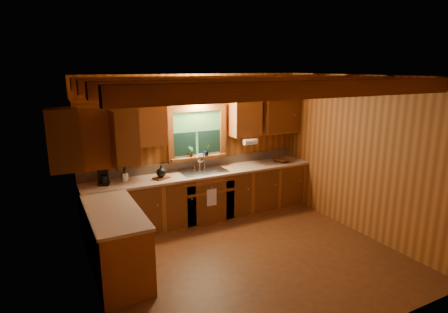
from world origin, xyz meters
TOP-DOWN VIEW (x-y plane):
  - room at (0.00, 0.00)m, footprint 4.20×4.20m
  - ceiling_beams at (0.00, 0.00)m, footprint 4.20×2.54m
  - base_cabinets at (-0.49, 1.28)m, footprint 4.20×2.22m
  - countertop at (-0.48, 1.29)m, footprint 4.20×2.24m
  - backsplash at (0.00, 1.89)m, footprint 4.20×0.02m
  - dishwasher_panel at (-1.47, 0.68)m, footprint 0.02×0.60m
  - upper_cabinets at (-0.56, 1.42)m, footprint 4.19×1.77m
  - window at (0.00, 1.87)m, footprint 1.12×0.08m
  - window_sill at (0.00, 1.82)m, footprint 1.06×0.14m
  - wall_sconce at (0.00, 1.75)m, footprint 0.45×0.21m
  - paper_towel_roll at (0.92, 1.53)m, footprint 0.27×0.11m
  - dish_towel at (0.00, 1.26)m, footprint 0.18×0.01m
  - sink at (0.00, 1.60)m, footprint 0.82×0.48m
  - coffee_maker at (-1.71, 1.67)m, footprint 0.16×0.21m
  - utensil_crock at (-1.38, 1.65)m, footprint 0.12×0.12m
  - cutting_board at (-0.80, 1.54)m, footprint 0.30×0.26m
  - teakettle at (-0.80, 1.54)m, footprint 0.16×0.16m
  - wicker_basket at (1.64, 1.51)m, footprint 0.43×0.43m
  - potted_plant_left at (-0.15, 1.81)m, footprint 0.12×0.10m
  - potted_plant_right at (0.15, 1.78)m, footprint 0.13×0.12m

SIDE VIEW (x-z plane):
  - base_cabinets at x=-0.49m, z-range 0.00..0.86m
  - dishwasher_panel at x=-1.47m, z-range 0.03..0.83m
  - dish_towel at x=0.00m, z-range 0.37..0.67m
  - sink at x=0.00m, z-range 0.64..1.07m
  - countertop at x=-0.48m, z-range 0.86..0.90m
  - cutting_board at x=-0.80m, z-range 0.90..0.92m
  - wicker_basket at x=1.64m, z-range 0.90..0.98m
  - backsplash at x=0.00m, z-range 0.90..1.06m
  - utensil_crock at x=-1.38m, z-range 0.81..1.16m
  - teakettle at x=-0.80m, z-range 0.90..1.10m
  - coffee_maker at x=-1.71m, z-range 0.90..1.19m
  - window_sill at x=0.00m, z-range 1.10..1.14m
  - potted_plant_right at x=0.15m, z-range 1.14..1.34m
  - potted_plant_left at x=-0.15m, z-range 1.14..1.34m
  - room at x=0.00m, z-range -0.80..3.40m
  - paper_towel_roll at x=0.92m, z-range 1.31..1.42m
  - window at x=0.00m, z-range 1.03..2.03m
  - upper_cabinets at x=-0.56m, z-range 1.45..2.23m
  - wall_sconce at x=0.00m, z-range 2.08..2.25m
  - ceiling_beams at x=0.00m, z-range 2.40..2.58m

